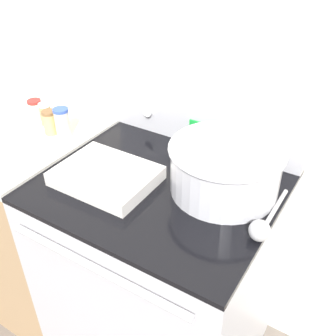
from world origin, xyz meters
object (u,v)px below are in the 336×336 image
(ladle, at_px, (262,227))
(spice_jar_red_cap, at_px, (36,110))
(casserole_dish, at_px, (106,175))
(spice_jar_white_cap, at_px, (46,114))
(mixing_bowl, at_px, (225,166))
(spice_jar_blue_cap, at_px, (63,123))
(spice_jar_brown_cap, at_px, (50,122))

(ladle, xyz_separation_m, spice_jar_red_cap, (-1.08, 0.16, 0.03))
(casserole_dish, bearing_deg, spice_jar_white_cap, 158.82)
(mixing_bowl, bearing_deg, spice_jar_red_cap, 178.49)
(mixing_bowl, height_order, spice_jar_red_cap, mixing_bowl)
(spice_jar_red_cap, bearing_deg, casserole_dish, -19.63)
(casserole_dish, bearing_deg, mixing_bowl, 25.16)
(spice_jar_blue_cap, distance_m, spice_jar_white_cap, 0.14)
(spice_jar_blue_cap, xyz_separation_m, spice_jar_brown_cap, (-0.07, -0.00, -0.01))
(casserole_dish, height_order, ladle, ladle)
(spice_jar_blue_cap, height_order, spice_jar_white_cap, spice_jar_blue_cap)
(casserole_dish, xyz_separation_m, ladle, (0.54, 0.03, 0.00))
(spice_jar_brown_cap, relative_size, spice_jar_red_cap, 1.11)
(spice_jar_blue_cap, height_order, spice_jar_red_cap, spice_jar_blue_cap)
(casserole_dish, bearing_deg, ladle, 3.06)
(casserole_dish, bearing_deg, spice_jar_blue_cap, 156.86)
(mixing_bowl, xyz_separation_m, ladle, (0.18, -0.14, -0.06))
(mixing_bowl, height_order, spice_jar_blue_cap, mixing_bowl)
(spice_jar_brown_cap, bearing_deg, spice_jar_red_cap, 158.69)
(casserole_dish, height_order, spice_jar_white_cap, spice_jar_white_cap)
(mixing_bowl, xyz_separation_m, spice_jar_blue_cap, (-0.69, -0.03, -0.02))
(mixing_bowl, bearing_deg, spice_jar_blue_cap, -177.59)
(ladle, bearing_deg, spice_jar_brown_cap, 173.51)
(spice_jar_white_cap, bearing_deg, spice_jar_brown_cap, -32.15)
(ladle, distance_m, spice_jar_blue_cap, 0.88)
(mixing_bowl, height_order, spice_jar_brown_cap, mixing_bowl)
(spice_jar_white_cap, bearing_deg, spice_jar_blue_cap, -16.30)
(casserole_dish, relative_size, ladle, 1.15)
(spice_jar_blue_cap, bearing_deg, spice_jar_red_cap, 166.09)
(spice_jar_blue_cap, bearing_deg, casserole_dish, -23.14)
(spice_jar_brown_cap, bearing_deg, mixing_bowl, 2.52)
(spice_jar_blue_cap, bearing_deg, spice_jar_brown_cap, -176.35)
(casserole_dish, relative_size, spice_jar_white_cap, 3.36)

